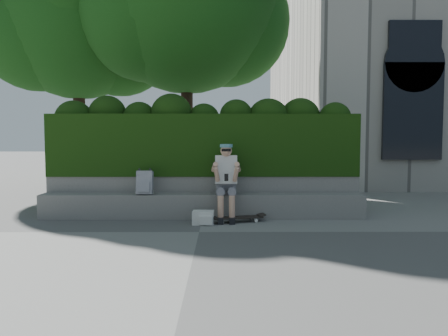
{
  "coord_description": "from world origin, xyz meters",
  "views": [
    {
      "loc": [
        0.36,
        -6.84,
        1.5
      ],
      "look_at": [
        0.4,
        1.0,
        0.95
      ],
      "focal_mm": 35.0,
      "sensor_mm": 36.0,
      "label": 1
    }
  ],
  "objects_px": {
    "backpack_ground": "(203,218)",
    "skateboard": "(238,218)",
    "person": "(226,179)",
    "backpack_plaid": "(145,183)"
  },
  "relations": [
    {
      "from": "backpack_plaid",
      "to": "backpack_ground",
      "type": "height_order",
      "value": "backpack_plaid"
    },
    {
      "from": "backpack_plaid",
      "to": "person",
      "type": "bearing_deg",
      "value": -2.81
    },
    {
      "from": "backpack_ground",
      "to": "skateboard",
      "type": "bearing_deg",
      "value": 19.91
    },
    {
      "from": "skateboard",
      "to": "backpack_plaid",
      "type": "xyz_separation_m",
      "value": [
        -1.7,
        0.34,
        0.59
      ]
    },
    {
      "from": "backpack_ground",
      "to": "person",
      "type": "bearing_deg",
      "value": 50.85
    },
    {
      "from": "skateboard",
      "to": "backpack_ground",
      "type": "distance_m",
      "value": 0.63
    },
    {
      "from": "person",
      "to": "skateboard",
      "type": "relative_size",
      "value": 1.51
    },
    {
      "from": "person",
      "to": "backpack_plaid",
      "type": "xyz_separation_m",
      "value": [
        -1.5,
        0.08,
        -0.09
      ]
    },
    {
      "from": "person",
      "to": "backpack_ground",
      "type": "xyz_separation_m",
      "value": [
        -0.4,
        -0.45,
        -0.64
      ]
    },
    {
      "from": "skateboard",
      "to": "backpack_ground",
      "type": "bearing_deg",
      "value": -177.48
    }
  ]
}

